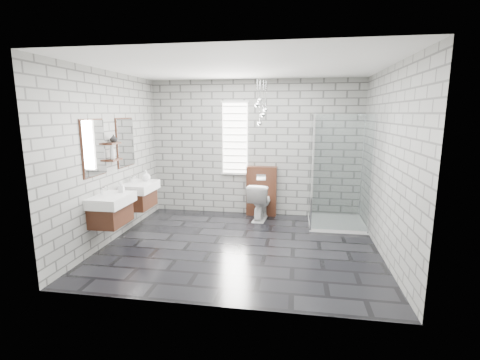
% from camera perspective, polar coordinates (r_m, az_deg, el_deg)
% --- Properties ---
extents(floor, '(4.20, 3.60, 0.02)m').
position_cam_1_polar(floor, '(5.59, 0.08, -10.70)').
color(floor, black).
rests_on(floor, ground).
extents(ceiling, '(4.20, 3.60, 0.02)m').
position_cam_1_polar(ceiling, '(5.23, 0.09, 18.19)').
color(ceiling, white).
rests_on(ceiling, wall_back).
extents(wall_back, '(4.20, 0.02, 2.70)m').
position_cam_1_polar(wall_back, '(7.02, 2.43, 5.21)').
color(wall_back, gray).
rests_on(wall_back, floor).
extents(wall_front, '(4.20, 0.02, 2.70)m').
position_cam_1_polar(wall_front, '(3.49, -4.64, -0.67)').
color(wall_front, gray).
rests_on(wall_front, floor).
extents(wall_left, '(0.02, 3.60, 2.70)m').
position_cam_1_polar(wall_left, '(5.95, -20.46, 3.49)').
color(wall_left, gray).
rests_on(wall_left, floor).
extents(wall_right, '(0.02, 3.60, 2.70)m').
position_cam_1_polar(wall_right, '(5.33, 23.10, 2.52)').
color(wall_right, gray).
rests_on(wall_right, floor).
extents(vanity_left, '(0.47, 0.70, 1.57)m').
position_cam_1_polar(vanity_left, '(5.54, -20.70, -3.29)').
color(vanity_left, '#442215').
rests_on(vanity_left, wall_left).
extents(vanity_right, '(0.47, 0.70, 1.57)m').
position_cam_1_polar(vanity_right, '(6.36, -16.44, -1.25)').
color(vanity_right, '#442215').
rests_on(vanity_right, wall_left).
extents(shelf_lower, '(0.14, 0.30, 0.03)m').
position_cam_1_polar(shelf_lower, '(5.87, -20.00, 3.14)').
color(shelf_lower, '#442215').
rests_on(shelf_lower, wall_left).
extents(shelf_upper, '(0.14, 0.30, 0.03)m').
position_cam_1_polar(shelf_upper, '(5.84, -20.16, 5.66)').
color(shelf_upper, '#442215').
rests_on(shelf_upper, wall_left).
extents(window, '(0.56, 0.05, 1.48)m').
position_cam_1_polar(window, '(7.03, -0.84, 6.86)').
color(window, white).
rests_on(window, wall_back).
extents(cistern_panel, '(0.60, 0.20, 1.00)m').
position_cam_1_polar(cistern_panel, '(7.03, 3.56, -1.81)').
color(cistern_panel, '#442215').
rests_on(cistern_panel, floor).
extents(flush_plate, '(0.18, 0.01, 0.12)m').
position_cam_1_polar(flush_plate, '(6.87, 3.50, 0.44)').
color(flush_plate, silver).
rests_on(flush_plate, cistern_panel).
extents(shower_enclosure, '(1.00, 1.00, 2.03)m').
position_cam_1_polar(shower_enclosure, '(6.53, 14.91, -3.13)').
color(shower_enclosure, white).
rests_on(shower_enclosure, floor).
extents(pendant_cluster, '(0.23, 0.23, 0.89)m').
position_cam_1_polar(pendant_cluster, '(6.54, 3.48, 11.36)').
color(pendant_cluster, silver).
rests_on(pendant_cluster, ceiling).
extents(toilet, '(0.47, 0.74, 0.72)m').
position_cam_1_polar(toilet, '(6.79, 3.30, -3.49)').
color(toilet, white).
rests_on(toilet, floor).
extents(soap_bottle_a, '(0.08, 0.08, 0.17)m').
position_cam_1_polar(soap_bottle_a, '(5.63, -18.89, -1.09)').
color(soap_bottle_a, '#B2B2B2').
rests_on(soap_bottle_a, vanity_left).
extents(soap_bottle_b, '(0.16, 0.16, 0.19)m').
position_cam_1_polar(soap_bottle_b, '(6.45, -15.16, 0.70)').
color(soap_bottle_b, '#B2B2B2').
rests_on(soap_bottle_b, vanity_right).
extents(soap_bottle_c, '(0.09, 0.09, 0.22)m').
position_cam_1_polar(soap_bottle_c, '(5.81, -20.22, 4.32)').
color(soap_bottle_c, '#B2B2B2').
rests_on(soap_bottle_c, shelf_lower).
extents(vase, '(0.12, 0.12, 0.12)m').
position_cam_1_polar(vase, '(5.85, -20.04, 6.42)').
color(vase, '#B2B2B2').
rests_on(vase, shelf_upper).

